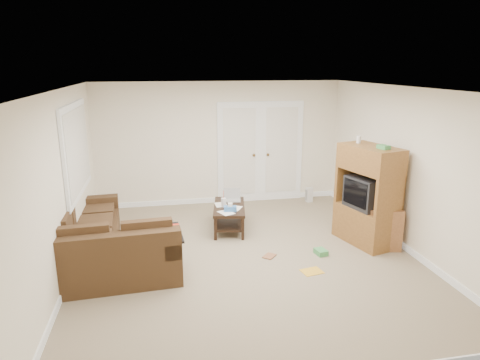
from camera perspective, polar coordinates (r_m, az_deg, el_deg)
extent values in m
plane|color=gray|center=(6.56, 0.90, -10.27)|extent=(5.50, 5.50, 0.00)
cube|color=white|center=(5.93, 1.00, 12.10)|extent=(5.00, 5.50, 0.02)
cube|color=white|center=(6.14, -22.54, -0.80)|extent=(0.02, 5.50, 2.50)
cube|color=white|center=(7.06, 21.23, 1.30)|extent=(0.02, 5.50, 2.50)
cube|color=white|center=(8.77, -2.73, 4.87)|extent=(5.00, 0.02, 2.50)
cube|color=white|center=(3.64, 9.96, -10.62)|extent=(5.00, 0.02, 2.50)
cube|color=silver|center=(8.85, -0.11, 3.49)|extent=(0.90, 0.04, 2.13)
cube|color=silver|center=(9.06, 5.50, 3.69)|extent=(0.90, 0.04, 2.13)
cube|color=white|center=(8.82, -0.08, 3.78)|extent=(0.68, 0.02, 1.80)
cube|color=white|center=(9.03, 5.55, 3.97)|extent=(0.68, 0.02, 1.80)
cube|color=silver|center=(7.03, -21.00, 3.77)|extent=(0.04, 1.92, 1.42)
cube|color=white|center=(7.02, -20.80, 3.79)|extent=(0.02, 1.74, 1.24)
cube|color=#452F1A|center=(7.08, -19.31, -7.48)|extent=(0.97, 2.18, 0.39)
cube|color=#452F1A|center=(6.98, -22.10, -4.61)|extent=(0.36, 2.14, 0.40)
cube|color=#452F1A|center=(7.88, -18.99, -2.86)|extent=(0.85, 0.28, 0.20)
cube|color=#4A321D|center=(6.98, -18.88, -5.55)|extent=(0.69, 2.07, 0.11)
cube|color=#452F1A|center=(6.07, -16.07, -11.06)|extent=(1.72, 0.94, 0.39)
cube|color=#452F1A|center=(5.63, -16.42, -8.80)|extent=(1.68, 0.33, 0.40)
cube|color=#452F1A|center=(5.96, -9.25, -8.01)|extent=(0.28, 0.85, 0.20)
cube|color=#4A321D|center=(6.04, -16.23, -8.61)|extent=(1.61, 0.66, 0.11)
cube|color=black|center=(5.91, -9.30, -6.98)|extent=(0.34, 0.76, 0.03)
cube|color=red|center=(6.10, -9.50, -6.11)|extent=(0.30, 0.13, 0.02)
cube|color=black|center=(7.48, -1.45, -3.62)|extent=(0.70, 1.13, 0.05)
cube|color=black|center=(7.57, -1.43, -5.51)|extent=(0.61, 1.04, 0.03)
cylinder|color=silver|center=(7.40, -2.20, -3.00)|extent=(0.09, 0.09, 0.15)
cylinder|color=red|center=(7.36, -2.21, -1.93)|extent=(0.01, 0.01, 0.13)
cube|color=#376CB2|center=(7.19, -1.31, -3.85)|extent=(0.23, 0.15, 0.09)
cube|color=white|center=(7.38, -1.45, -3.67)|extent=(0.44, 0.63, 0.00)
cube|color=brown|center=(7.28, 16.35, -5.72)|extent=(0.79, 1.11, 0.60)
cube|color=brown|center=(6.97, 17.01, 2.72)|extent=(0.79, 1.11, 0.40)
cube|color=black|center=(7.09, 16.56, -1.61)|extent=(0.62, 0.70, 0.50)
cube|color=black|center=(6.93, 15.08, -1.72)|extent=(0.15, 0.50, 0.40)
cube|color=#44954F|center=(6.76, 18.59, 4.19)|extent=(0.16, 0.20, 0.06)
cylinder|color=silver|center=(7.14, 15.55, 5.23)|extent=(0.07, 0.07, 0.12)
cube|color=#965F37|center=(7.19, 18.41, -5.87)|extent=(0.61, 0.61, 0.66)
cylinder|color=silver|center=(7.07, 18.66, -2.98)|extent=(0.16, 0.16, 0.10)
cylinder|color=silver|center=(7.03, 18.75, -2.03)|extent=(0.03, 0.03, 0.14)
cone|color=white|center=(6.99, 18.85, -0.83)|extent=(0.29, 0.29, 0.18)
cube|color=silver|center=(9.14, 9.21, -1.95)|extent=(0.14, 0.12, 0.31)
cube|color=gold|center=(6.23, 9.56, -11.93)|extent=(0.33, 0.28, 0.01)
cube|color=#44954F|center=(6.75, 10.73, -9.40)|extent=(0.18, 0.22, 0.08)
imported|color=brown|center=(6.62, 3.34, -9.96)|extent=(0.25, 0.25, 0.02)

